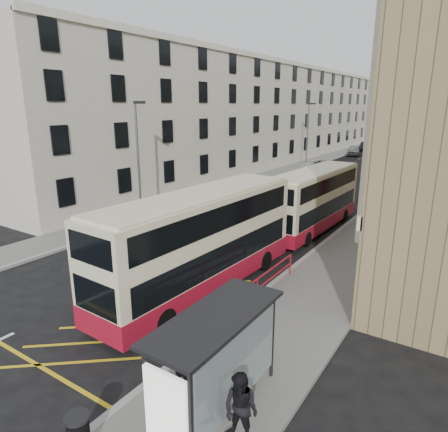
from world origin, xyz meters
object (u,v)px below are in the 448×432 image
Objects in this scene: white_van at (319,165)px; double_decker_rear at (314,200)px; pedestrian_mid at (241,409)px; street_lamp_near at (138,155)px; car_red at (405,154)px; car_silver at (353,150)px; pedestrian_far at (231,340)px; car_dark at (365,146)px; double_decker_front at (201,242)px; bus_shelter at (212,350)px; pedestrian_near at (182,361)px; street_lamp_far at (308,131)px.

double_decker_rear is at bearing -51.18° from white_van.
pedestrian_mid is 43.67m from white_van.
car_red is at bearing 78.63° from street_lamp_near.
pedestrian_mid is at bearing -90.02° from car_silver.
pedestrian_far reaches higher than car_dark.
car_dark is at bearing 100.62° from double_decker_front.
pedestrian_near is (-1.41, 0.52, -1.18)m from bus_shelter.
street_lamp_near is at bearing -154.64° from double_decker_rear.
double_decker_front reaches higher than pedestrian_mid.
street_lamp_far is 1.65× the size of white_van.
street_lamp_far reaches higher than pedestrian_near.
pedestrian_near is 1.76m from pedestrian_far.
street_lamp_near is 1.70× the size of car_silver.
double_decker_front reaches higher than car_silver.
car_red is at bearing -90.13° from pedestrian_near.
street_lamp_far is 16.99m from car_silver.
double_decker_rear is 6.29× the size of pedestrian_far.
bus_shelter is at bearing -40.14° from street_lamp_near.
street_lamp_near is at bearing -45.88° from pedestrian_near.
street_lamp_near reaches higher than double_decker_rear.
car_red is at bearing 95.30° from bus_shelter.
pedestrian_mid is at bearing -44.98° from double_decker_front.
pedestrian_far reaches higher than car_red.
double_decker_front is at bearing -94.44° from car_silver.
double_decker_front is 6.99× the size of pedestrian_far.
street_lamp_near is 1.00× the size of street_lamp_far.
white_van is (-12.48, 41.27, -1.46)m from bus_shelter.
double_decker_rear reaches higher than pedestrian_near.
car_dark is at bearing 88.80° from street_lamp_near.
pedestrian_near is (13.29, -11.87, -3.68)m from street_lamp_near.
white_van is at bearing 104.79° from double_decker_front.
car_silver is at bearing 88.28° from street_lamp_near.
car_red is at bearing -53.16° from pedestrian_far.
street_lamp_near is 18.20m from pedestrian_near.
car_red is at bearing 93.18° from double_decker_front.
street_lamp_near is 0.80× the size of double_decker_rear.
car_silver is at bearing 112.20° from white_van.
double_decker_rear is at bearing -91.05° from car_silver.
street_lamp_far is at bearing 114.88° from double_decker_rear.
car_dark reaches higher than white_van.
car_silver reaches higher than car_red.
pedestrian_near is 2.52m from pedestrian_mid.
bus_shelter is 0.88× the size of white_van.
pedestrian_far is at bearing -41.80° from double_decker_front.
double_decker_front is 2.37× the size of car_dark.
car_silver is 0.90× the size of car_red.
pedestrian_far is at bearing -36.41° from street_lamp_near.
double_decker_rear reaches higher than pedestrian_far.
bus_shelter is 2.64× the size of pedestrian_near.
bus_shelter is at bearing -70.88° from street_lamp_far.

